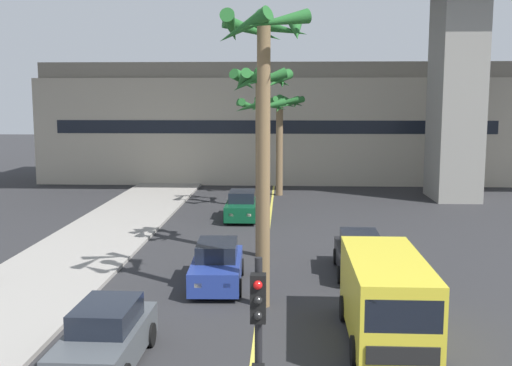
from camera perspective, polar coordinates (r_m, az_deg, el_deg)
sidewalk_left at (r=21.47m, az=-21.97°, el=-10.44°), size 4.80×80.00×0.15m
lane_stripe_center at (r=27.30m, az=0.97°, el=-6.14°), size 0.14×56.00×0.01m
pier_building_backdrop at (r=50.27m, az=1.78°, el=5.61°), size 37.08×8.04×9.39m
car_queue_front at (r=23.68m, az=9.69°, el=-6.65°), size 1.91×4.14×1.56m
car_queue_second at (r=21.95m, az=-3.67°, el=-7.71°), size 1.96×4.16×1.56m
car_queue_third at (r=16.08m, az=-13.88°, el=-13.86°), size 1.89×4.13×1.56m
car_queue_fourth at (r=33.73m, az=-1.30°, el=-2.19°), size 1.86×4.11×1.56m
delivery_van at (r=17.20m, az=12.03°, el=-10.35°), size 2.18×5.26×2.36m
traffic_light_median_near at (r=9.82m, az=0.22°, el=-15.51°), size 0.24×0.37×4.20m
palm_tree_near_median at (r=25.24m, az=0.50°, el=6.80°), size 2.69×2.70×7.95m
palm_tree_mid_median at (r=36.39m, az=0.45°, el=6.16°), size 3.27×3.39×6.74m
palm_tree_far_median at (r=18.92m, az=0.73°, el=9.46°), size 3.00×3.11×9.33m
palm_tree_farthest_median at (r=41.70m, az=2.24°, el=6.28°), size 3.50×3.47×6.91m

